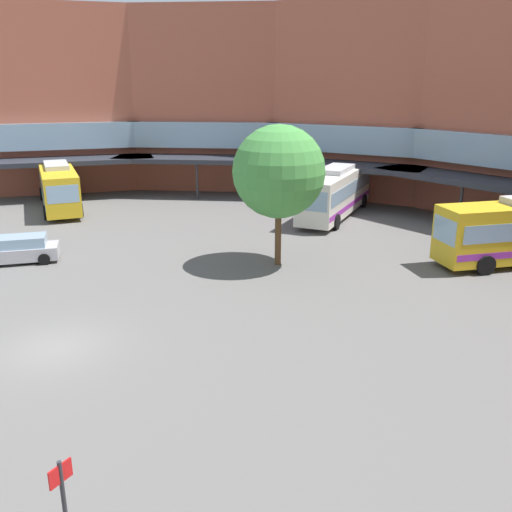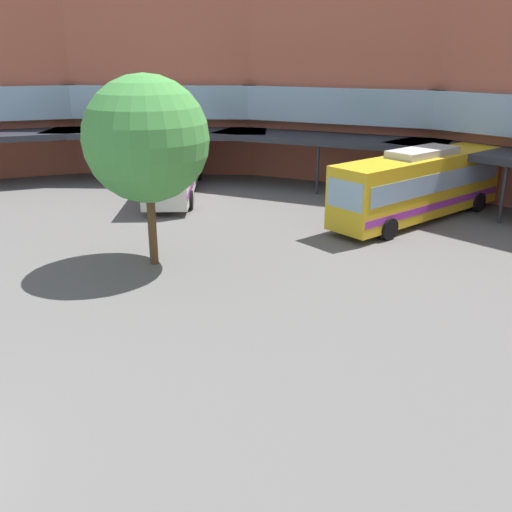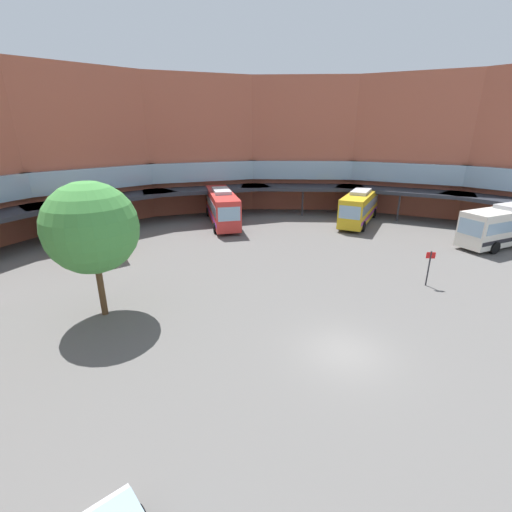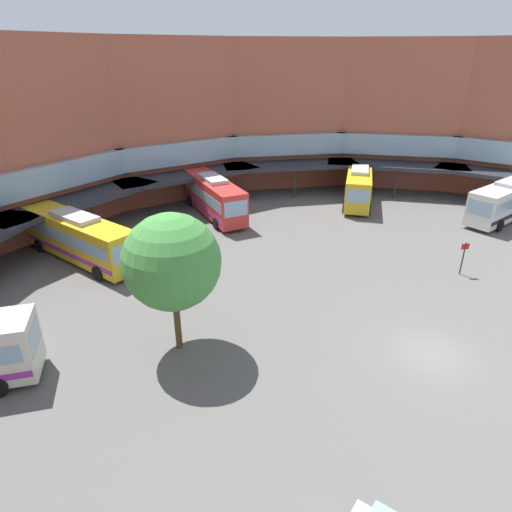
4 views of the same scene
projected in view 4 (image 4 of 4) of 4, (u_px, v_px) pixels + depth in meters
ground_plane at (431, 354)px, 23.92m from camera, size 120.44×120.44×0.00m
station_building at (162, 165)px, 30.56m from camera, size 76.48×45.93×16.37m
bus_0 at (359, 186)px, 46.76m from camera, size 10.37×5.98×3.79m
bus_2 at (214, 196)px, 43.22m from camera, size 7.67×10.89×3.94m
bus_3 at (78, 237)px, 33.82m from camera, size 3.28×11.99×3.84m
bus_4 at (510, 199)px, 42.45m from camera, size 12.31×6.04×3.84m
plaza_tree at (172, 262)px, 22.21m from camera, size 5.08×5.08×7.85m
stop_sign_post at (463, 255)px, 31.75m from camera, size 0.44×0.47×2.54m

